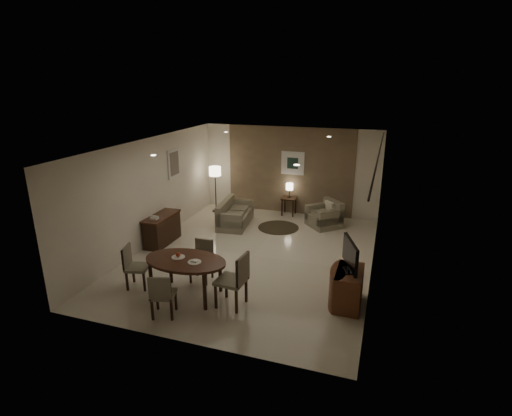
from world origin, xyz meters
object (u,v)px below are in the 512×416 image
(chair_far, at_px, (201,262))
(armchair, at_px, (324,214))
(tv_cabinet, at_px, (349,288))
(chair_right, at_px, (231,280))
(chair_near, at_px, (163,294))
(side_table, at_px, (289,206))
(chair_left, at_px, (138,267))
(console_desk, at_px, (162,229))
(dining_table, at_px, (186,278))
(floor_lamp, at_px, (216,189))
(sofa, at_px, (235,213))

(chair_far, xyz_separation_m, armchair, (1.92, 4.07, -0.06))
(tv_cabinet, bearing_deg, armchair, 105.50)
(tv_cabinet, relative_size, chair_right, 0.85)
(chair_near, bearing_deg, side_table, -114.19)
(chair_near, bearing_deg, chair_left, -52.54)
(console_desk, distance_m, chair_left, 2.29)
(chair_near, xyz_separation_m, side_table, (0.77, 6.14, -0.15))
(dining_table, relative_size, armchair, 1.94)
(chair_left, bearing_deg, floor_lamp, -8.84)
(chair_left, relative_size, floor_lamp, 0.61)
(sofa, distance_m, side_table, 1.86)
(chair_right, relative_size, side_table, 1.90)
(dining_table, height_order, floor_lamp, floor_lamp)
(console_desk, xyz_separation_m, floor_lamp, (0.27, 2.81, 0.36))
(side_table, bearing_deg, console_desk, -128.38)
(console_desk, xyz_separation_m, sofa, (1.30, 1.87, -0.02))
(tv_cabinet, relative_size, side_table, 1.62)
(dining_table, bearing_deg, chair_far, 89.54)
(console_desk, relative_size, chair_far, 1.38)
(side_table, xyz_separation_m, floor_lamp, (-2.29, -0.42, 0.45))
(side_table, relative_size, floor_lamp, 0.38)
(chair_far, relative_size, side_table, 1.56)
(tv_cabinet, relative_size, armchair, 1.07)
(chair_near, bearing_deg, floor_lamp, -92.10)
(floor_lamp, bearing_deg, armchair, -4.17)
(sofa, bearing_deg, dining_table, -178.65)
(chair_far, xyz_separation_m, sofa, (-0.55, 3.39, -0.08))
(chair_right, xyz_separation_m, armchair, (0.96, 4.77, -0.16))
(sofa, bearing_deg, chair_right, -166.12)
(side_table, bearing_deg, dining_table, -97.54)
(dining_table, relative_size, chair_right, 1.54)
(chair_far, relative_size, floor_lamp, 0.59)
(tv_cabinet, xyz_separation_m, sofa, (-3.59, 3.37, 0.01))
(sofa, bearing_deg, armchair, -80.95)
(chair_left, relative_size, sofa, 0.58)
(floor_lamp, bearing_deg, sofa, -42.31)
(console_desk, relative_size, armchair, 1.42)
(chair_far, xyz_separation_m, floor_lamp, (-1.59, 4.32, 0.30))
(console_desk, xyz_separation_m, chair_far, (1.85, -1.52, 0.06))
(chair_left, distance_m, floor_lamp, 5.00)
(sofa, bearing_deg, side_table, -49.22)
(chair_far, relative_size, chair_right, 0.82)
(tv_cabinet, xyz_separation_m, dining_table, (-3.04, -0.66, 0.03))
(chair_right, bearing_deg, chair_far, -121.37)
(chair_near, distance_m, chair_right, 1.24)
(chair_near, xyz_separation_m, chair_far, (0.07, 1.39, 0.01))
(sofa, relative_size, armchair, 1.80)
(tv_cabinet, bearing_deg, sofa, 136.85)
(sofa, xyz_separation_m, armchair, (2.47, 0.68, 0.02))
(sofa, bearing_deg, chair_far, -177.12)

